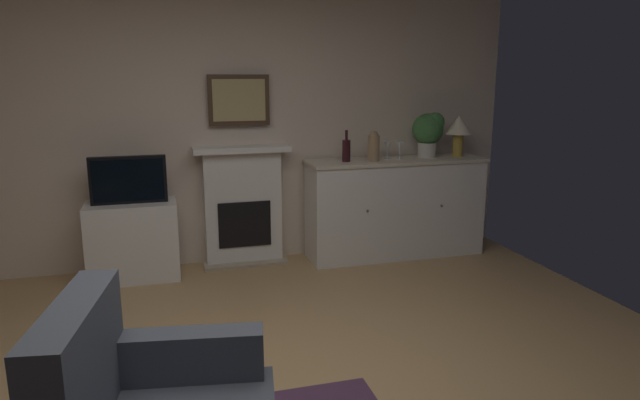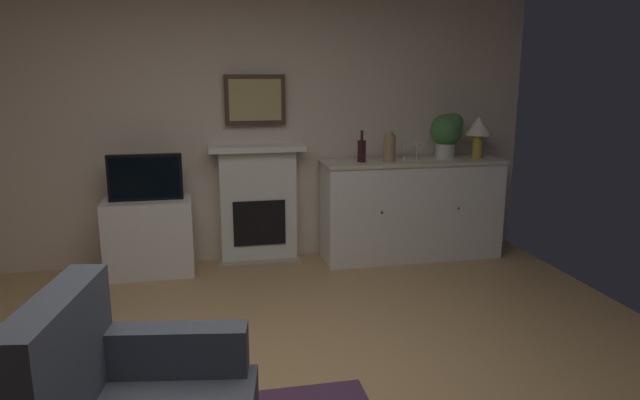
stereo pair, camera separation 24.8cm
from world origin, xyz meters
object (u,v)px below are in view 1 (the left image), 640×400
Objects in this scene: sideboard_cabinet at (395,208)px; table_lamp at (459,128)px; vase_decorative at (374,146)px; potted_plant_small at (429,131)px; wine_glass_left at (388,146)px; framed_picture at (239,100)px; tv_cabinet at (133,241)px; tv_set at (128,180)px; wine_bottle at (346,150)px; fireplace_unit at (243,205)px; wine_glass_center at (400,146)px.

sideboard_cabinet is 0.99m from table_lamp.
potted_plant_small reaches higher than vase_decorative.
sideboard_cabinet is at bearing -15.60° from wine_glass_left.
framed_picture is 1.29m from vase_decorative.
sideboard_cabinet is at bearing -180.00° from table_lamp.
potted_plant_small reaches higher than wine_glass_left.
vase_decorative is at bearing -1.72° from tv_cabinet.
wine_bottle is at bearing -0.20° from tv_set.
fireplace_unit is 1.08m from wine_bottle.
potted_plant_small reaches higher than wine_glass_center.
fireplace_unit reaches higher than tv_cabinet.
tv_cabinet is at bearing 179.64° from sideboard_cabinet.
sideboard_cabinet is 0.66m from vase_decorative.
vase_decorative is at bearing -1.11° from tv_set.
tv_cabinet is (-0.97, -0.16, -0.21)m from fireplace_unit.
wine_glass_center is at bearing -9.12° from framed_picture.
wine_bottle is at bearing 172.12° from vase_decorative.
wine_glass_left is 0.22× the size of tv_cabinet.
tv_set reaches higher than tv_cabinet.
tv_cabinet is at bearing 179.11° from wine_bottle.
tv_set is (0.00, -0.02, 0.54)m from tv_cabinet.
wine_glass_center is at bearing -7.39° from fireplace_unit.
wine_bottle is 0.67× the size of potted_plant_small.
sideboard_cabinet is 2.45m from tv_set.
tv_set is (-2.34, -0.03, -0.20)m from wine_glass_left.
table_lamp is 3.08m from tv_set.
wine_glass_center is at bearing 0.13° from wine_bottle.
framed_picture reaches higher than wine_glass_left.
vase_decorative is 2.29m from tv_cabinet.
vase_decorative is (-0.17, -0.07, 0.02)m from wine_glass_left.
sideboard_cabinet is 4.31× the size of table_lamp.
vase_decorative is (-0.25, -0.05, 0.61)m from sideboard_cabinet.
vase_decorative is (1.19, -0.23, 0.54)m from fireplace_unit.
tv_set is (-0.97, -0.23, -0.63)m from framed_picture.
wine_glass_left is 0.38× the size of potted_plant_small.
wine_glass_center reaches higher than sideboard_cabinet.
wine_glass_center reaches higher than fireplace_unit.
wine_bottle reaches higher than tv_set.
framed_picture is 1.90× the size of wine_bottle.
table_lamp is at bearing 3.19° from vase_decorative.
fireplace_unit is at bearing 168.43° from wine_bottle.
wine_bottle is at bearing -179.26° from table_lamp.
tv_set is (-3.06, -0.01, -0.35)m from table_lamp.
wine_glass_center is at bearing 7.41° from vase_decorative.
wine_glass_left is 0.45m from potted_plant_small.
framed_picture reaches higher than vase_decorative.
wine_bottle reaches higher than vase_decorative.
tv_cabinet is 1.21× the size of tv_set.
framed_picture is 3.33× the size of wine_glass_center.
vase_decorative is (0.25, -0.04, 0.03)m from wine_bottle.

